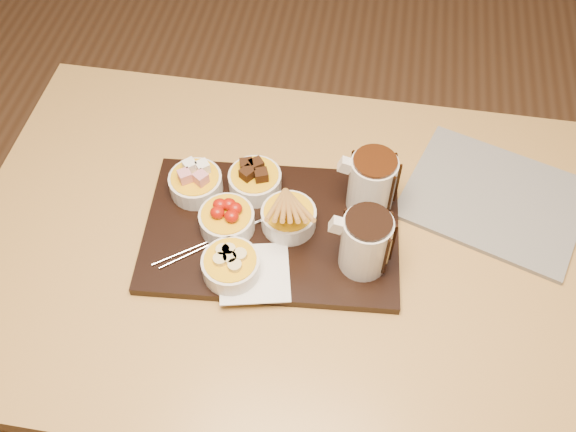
% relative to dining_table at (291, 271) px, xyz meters
% --- Properties ---
extents(ground, '(5.00, 5.00, 0.00)m').
position_rel_dining_table_xyz_m(ground, '(0.00, 0.00, -0.65)').
color(ground, brown).
rests_on(ground, ground).
extents(dining_table, '(1.20, 0.80, 0.75)m').
position_rel_dining_table_xyz_m(dining_table, '(0.00, 0.00, 0.00)').
color(dining_table, '#B88B44').
rests_on(dining_table, ground).
extents(serving_board, '(0.48, 0.34, 0.02)m').
position_rel_dining_table_xyz_m(serving_board, '(-0.04, 0.01, 0.11)').
color(serving_board, black).
rests_on(serving_board, dining_table).
extents(napkin, '(0.14, 0.14, 0.00)m').
position_rel_dining_table_xyz_m(napkin, '(-0.05, -0.09, 0.12)').
color(napkin, white).
rests_on(napkin, serving_board).
extents(bowl_marshmallows, '(0.10, 0.10, 0.04)m').
position_rel_dining_table_xyz_m(bowl_marshmallows, '(-0.19, 0.08, 0.14)').
color(bowl_marshmallows, silver).
rests_on(bowl_marshmallows, serving_board).
extents(bowl_cake, '(0.10, 0.10, 0.04)m').
position_rel_dining_table_xyz_m(bowl_cake, '(-0.09, 0.10, 0.14)').
color(bowl_cake, silver).
rests_on(bowl_cake, serving_board).
extents(bowl_strawberries, '(0.10, 0.10, 0.04)m').
position_rel_dining_table_xyz_m(bowl_strawberries, '(-0.12, 0.00, 0.14)').
color(bowl_strawberries, silver).
rests_on(bowl_strawberries, serving_board).
extents(bowl_biscotti, '(0.10, 0.10, 0.04)m').
position_rel_dining_table_xyz_m(bowl_biscotti, '(-0.01, 0.03, 0.14)').
color(bowl_biscotti, silver).
rests_on(bowl_biscotti, serving_board).
extents(bowl_bananas, '(0.10, 0.10, 0.04)m').
position_rel_dining_table_xyz_m(bowl_bananas, '(-0.09, -0.09, 0.14)').
color(bowl_bananas, silver).
rests_on(bowl_bananas, serving_board).
extents(pitcher_dark_chocolate, '(0.09, 0.09, 0.12)m').
position_rel_dining_table_xyz_m(pitcher_dark_chocolate, '(0.13, -0.03, 0.17)').
color(pitcher_dark_chocolate, silver).
rests_on(pitcher_dark_chocolate, serving_board).
extents(pitcher_milk_chocolate, '(0.09, 0.09, 0.12)m').
position_rel_dining_table_xyz_m(pitcher_milk_chocolate, '(0.13, 0.10, 0.17)').
color(pitcher_milk_chocolate, silver).
rests_on(pitcher_milk_chocolate, serving_board).
extents(fondue_skewers, '(0.18, 0.23, 0.01)m').
position_rel_dining_table_xyz_m(fondue_skewers, '(-0.13, -0.02, 0.12)').
color(fondue_skewers, silver).
rests_on(fondue_skewers, serving_board).
extents(newspaper, '(0.39, 0.35, 0.01)m').
position_rel_dining_table_xyz_m(newspaper, '(0.37, 0.16, 0.10)').
color(newspaper, beige).
rests_on(newspaper, dining_table).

